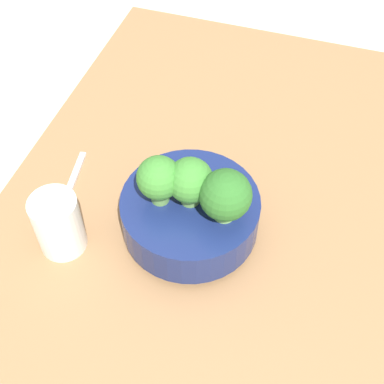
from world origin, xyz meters
name	(u,v)px	position (x,y,z in m)	size (l,w,h in m)	color
ground_plane	(185,259)	(0.00, 0.00, 0.00)	(6.00, 6.00, 0.00)	beige
table	(184,253)	(0.00, 0.00, 0.02)	(1.15, 0.63, 0.04)	olive
bowl	(192,214)	(-0.03, 0.00, 0.08)	(0.20, 0.20, 0.07)	navy
broccoli_floret_back	(225,196)	(-0.02, 0.05, 0.15)	(0.07, 0.07, 0.08)	#7AB256
broccoli_floret_front	(159,179)	(-0.02, -0.04, 0.15)	(0.06, 0.06, 0.08)	#609347
broccoli_floret_center	(192,182)	(-0.03, 0.00, 0.15)	(0.06, 0.06, 0.08)	#609347
cup	(58,224)	(0.05, -0.17, 0.09)	(0.07, 0.07, 0.10)	silver
fork	(67,194)	(-0.03, -0.21, 0.04)	(0.18, 0.04, 0.01)	silver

